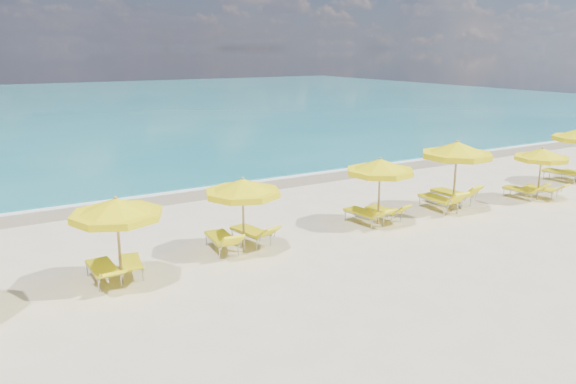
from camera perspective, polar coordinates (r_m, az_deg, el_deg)
ground_plane at (r=17.30m, az=2.56°, el=-4.92°), size 120.00×120.00×0.00m
ocean at (r=62.53m, az=-22.64°, el=8.04°), size 120.00×80.00×0.30m
wet_sand_band at (r=23.57m, az=-7.37°, el=0.23°), size 120.00×2.60×0.01m
foam_line at (r=24.28m, az=-8.13°, el=0.63°), size 120.00×1.20×0.03m
whitecap_near at (r=31.28m, az=-24.77°, el=2.52°), size 14.00×0.36×0.05m
whitecap_far at (r=41.68m, az=-6.47°, el=6.41°), size 18.00×0.30×0.05m
umbrella_2 at (r=14.17m, az=-17.04°, el=-1.69°), size 2.33×2.33×2.28m
umbrella_3 at (r=15.86m, az=-4.62°, el=0.40°), size 2.28×2.28×2.22m
umbrella_4 at (r=18.60m, az=9.35°, el=2.51°), size 2.72×2.72×2.28m
umbrella_5 at (r=20.92m, az=16.79°, el=4.07°), size 3.36×3.36×2.57m
umbrella_6 at (r=23.58m, az=24.39°, el=3.45°), size 2.33×2.33×2.07m
lounger_2_left at (r=14.95m, az=-18.18°, el=-7.94°), size 0.65×1.87×0.69m
lounger_2_right at (r=15.20m, az=-15.68°, el=-7.46°), size 0.82×1.74×0.63m
lounger_3_left at (r=16.41m, az=-6.69°, el=-5.23°), size 0.79×1.92×0.82m
lounger_3_right at (r=16.99m, az=-3.68°, el=-4.50°), size 0.94×1.88×0.78m
lounger_4_left at (r=18.97m, az=7.83°, el=-2.57°), size 0.88×1.94×0.77m
lounger_4_right at (r=19.52m, az=9.79°, el=-2.23°), size 0.82×1.71×0.74m
lounger_5_left at (r=21.08m, az=15.10°, el=-1.15°), size 0.78×2.01×0.94m
lounger_5_right at (r=22.07m, az=16.36°, el=-0.55°), size 0.82×2.02×0.94m
lounger_6_left at (r=23.80m, az=22.65°, el=-0.11°), size 0.82×1.75×0.79m
lounger_6_right at (r=24.39m, az=24.39°, el=0.01°), size 0.84×1.70×0.70m
lounger_7_left at (r=27.62m, az=26.15°, el=1.48°), size 1.04×2.05×0.95m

